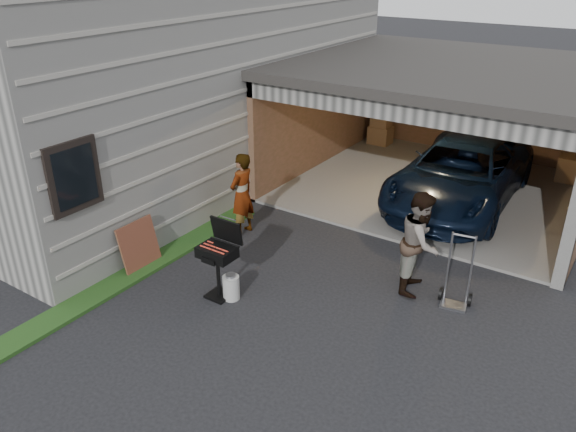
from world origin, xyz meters
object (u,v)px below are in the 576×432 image
at_px(hand_truck, 456,291).
at_px(plywood_panel, 139,246).
at_px(minivan, 460,177).
at_px(bbq_grill, 218,254).
at_px(woman, 242,194).
at_px(propane_tank, 231,287).
at_px(man, 420,242).

bearing_deg(hand_truck, plywood_panel, -168.36).
height_order(minivan, bbq_grill, minivan).
bearing_deg(woman, propane_tank, 34.21).
bearing_deg(bbq_grill, man, 37.78).
xyz_separation_m(minivan, man, (0.54, -3.65, 0.19)).
relative_size(bbq_grill, plywood_panel, 1.47).
xyz_separation_m(man, propane_tank, (-2.34, -1.94, -0.66)).
bearing_deg(minivan, plywood_panel, -124.93).
bearing_deg(plywood_panel, bbq_grill, 3.06).
distance_m(bbq_grill, plywood_panel, 1.77).
relative_size(bbq_grill, propane_tank, 3.19).
xyz_separation_m(woman, hand_truck, (4.31, -0.10, -0.59)).
xyz_separation_m(propane_tank, hand_truck, (3.04, 1.84, 0.03)).
bearing_deg(minivan, hand_truck, -73.51).
relative_size(minivan, bbq_grill, 3.75).
relative_size(minivan, man, 2.82).
bearing_deg(minivan, propane_tank, -109.59).
height_order(woman, propane_tank, woman).
distance_m(man, hand_truck, 0.94).
bearing_deg(woman, hand_truck, 89.60).
height_order(bbq_grill, plywood_panel, bbq_grill).
xyz_separation_m(minivan, propane_tank, (-1.80, -5.59, -0.47)).
bearing_deg(bbq_grill, hand_truck, 30.04).
relative_size(man, plywood_panel, 1.96).
relative_size(minivan, propane_tank, 11.97).
height_order(bbq_grill, hand_truck, bbq_grill).
bearing_deg(hand_truck, woman, 168.81).
xyz_separation_m(minivan, hand_truck, (1.24, -3.75, -0.44)).
relative_size(propane_tank, plywood_panel, 0.46).
distance_m(minivan, plywood_panel, 6.83).
distance_m(woman, man, 3.62).
relative_size(woman, hand_truck, 1.35).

